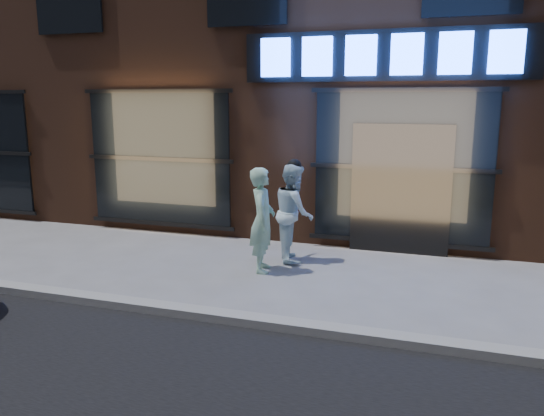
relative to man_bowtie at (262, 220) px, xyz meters
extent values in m
plane|color=slate|center=(2.07, -2.12, -0.87)|extent=(90.00, 90.00, 0.00)
cube|color=gray|center=(2.07, -2.12, -0.81)|extent=(60.00, 0.25, 0.12)
cube|color=#54301E|center=(2.07, 5.88, 4.13)|extent=(30.00, 8.00, 10.00)
cube|color=black|center=(1.67, 1.83, 2.73)|extent=(5.20, 0.06, 0.90)
cube|color=black|center=(2.07, 1.80, 0.33)|extent=(1.80, 0.10, 2.40)
cube|color=#FFBF72|center=(-2.93, 1.86, 0.73)|extent=(3.00, 0.04, 2.60)
cube|color=black|center=(-2.93, 1.82, 0.73)|extent=(3.20, 0.06, 2.80)
cube|color=#FFBF72|center=(2.07, 1.86, 0.73)|extent=(3.00, 0.04, 2.60)
cube|color=black|center=(2.07, 1.82, 0.73)|extent=(3.20, 0.06, 2.80)
cube|color=#2659FF|center=(-0.33, 1.76, 2.73)|extent=(0.55, 0.12, 0.70)
cube|color=#2659FF|center=(0.47, 1.76, 2.73)|extent=(0.55, 0.12, 0.70)
cube|color=#2659FF|center=(1.27, 1.76, 2.73)|extent=(0.55, 0.12, 0.70)
cube|color=#2659FF|center=(2.07, 1.76, 2.73)|extent=(0.55, 0.12, 0.70)
cube|color=#2659FF|center=(2.87, 1.76, 2.73)|extent=(0.55, 0.12, 0.70)
cube|color=#2659FF|center=(3.67, 1.76, 2.73)|extent=(0.55, 0.12, 0.70)
imported|color=#A1D4B5|center=(0.00, 0.00, 0.00)|extent=(0.57, 0.72, 1.75)
imported|color=white|center=(0.33, 0.77, 0.00)|extent=(0.93, 1.03, 1.74)
camera|label=1|loc=(2.77, -8.08, 1.96)|focal=35.00mm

